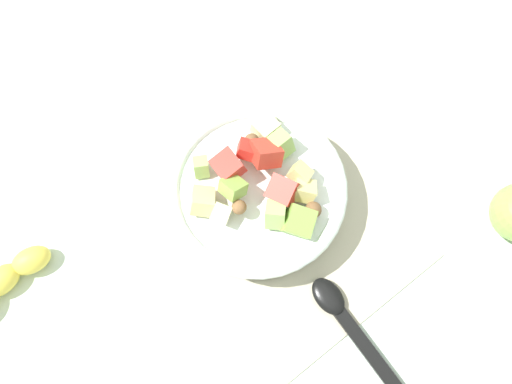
% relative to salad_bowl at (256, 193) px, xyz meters
% --- Properties ---
extents(ground_plane, '(2.40, 2.40, 0.00)m').
position_rel_salad_bowl_xyz_m(ground_plane, '(0.01, -0.00, -0.04)').
color(ground_plane, silver).
extents(placemat, '(0.47, 0.32, 0.01)m').
position_rel_salad_bowl_xyz_m(placemat, '(0.01, -0.00, -0.04)').
color(placemat, '#BCB299').
rests_on(placemat, ground_plane).
extents(salad_bowl, '(0.25, 0.25, 0.11)m').
position_rel_salad_bowl_xyz_m(salad_bowl, '(0.00, 0.00, 0.00)').
color(salad_bowl, white).
rests_on(salad_bowl, placemat).
extents(serving_spoon, '(0.24, 0.04, 0.01)m').
position_rel_salad_bowl_xyz_m(serving_spoon, '(-0.22, 0.01, -0.03)').
color(serving_spoon, black).
rests_on(serving_spoon, placemat).
extents(banana_whole, '(0.06, 0.15, 0.04)m').
position_rel_salad_bowl_xyz_m(banana_whole, '(0.11, 0.34, -0.02)').
color(banana_whole, yellow).
rests_on(banana_whole, ground_plane).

